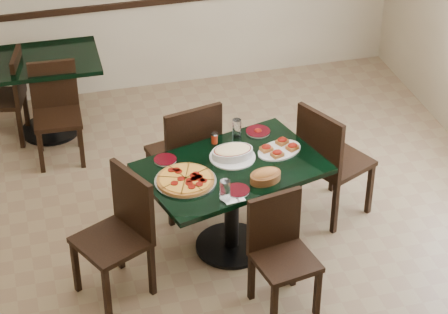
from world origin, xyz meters
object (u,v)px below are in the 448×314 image
object	(u,v)px
main_table	(232,187)
chair_far	(187,151)
chair_near	(280,247)
back_chair_left	(9,92)
bread_basket	(265,176)
back_chair_near	(56,107)
bruschetta_platter	(279,149)
chair_right	(329,157)
chair_left	(121,228)
pepperoni_pizza	(185,180)
lasagna_casserole	(232,153)
back_table	(45,81)

from	to	relation	value
main_table	chair_far	xyz separation A→B (m)	(-0.21, 0.55, -0.00)
chair_near	back_chair_left	size ratio (longest dim) A/B	1.00
back_chair_left	bread_basket	xyz separation A→B (m)	(1.67, -2.29, 0.32)
back_chair_near	bruschetta_platter	size ratio (longest dim) A/B	2.07
chair_right	chair_left	distance (m)	1.75
bruschetta_platter	chair_near	bearing A→B (deg)	-128.49
chair_right	main_table	bearing A→B (deg)	78.41
main_table	bruschetta_platter	xyz separation A→B (m)	(0.39, 0.10, 0.21)
back_chair_near	back_chair_left	world-z (taller)	back_chair_near
chair_left	bread_basket	distance (m)	1.07
chair_near	back_chair_near	world-z (taller)	back_chair_near
pepperoni_pizza	chair_right	bearing A→B (deg)	14.39
pepperoni_pizza	lasagna_casserole	world-z (taller)	lasagna_casserole
chair_left	pepperoni_pizza	size ratio (longest dim) A/B	2.17
main_table	chair_near	distance (m)	0.67
lasagna_casserole	back_chair_near	bearing A→B (deg)	125.37
back_chair_left	bruschetta_platter	xyz separation A→B (m)	(1.89, -1.95, 0.30)
back_table	bruschetta_platter	size ratio (longest dim) A/B	2.40
chair_near	chair_right	distance (m)	1.08
main_table	chair_far	world-z (taller)	chair_far
chair_near	pepperoni_pizza	size ratio (longest dim) A/B	1.94
chair_far	bruschetta_platter	xyz separation A→B (m)	(0.60, -0.45, 0.21)
bruschetta_platter	main_table	bearing A→B (deg)	172.52
back_chair_near	pepperoni_pizza	xyz separation A→B (m)	(0.75, -1.77, 0.28)
back_table	back_chair_left	bearing A→B (deg)	-173.57
back_chair_near	back_table	bearing A→B (deg)	99.80
back_chair_near	chair_far	bearing A→B (deg)	-48.11
chair_near	back_chair_near	bearing A→B (deg)	108.69
chair_near	bruschetta_platter	xyz separation A→B (m)	(0.23, 0.74, 0.30)
back_chair_near	bread_basket	bearing A→B (deg)	-53.12
main_table	pepperoni_pizza	bearing A→B (deg)	-179.23
chair_right	pepperoni_pizza	xyz separation A→B (m)	(-1.20, -0.31, 0.21)
back_table	chair_left	world-z (taller)	chair_left
chair_far	chair_near	xyz separation A→B (m)	(0.37, -1.19, -0.09)
chair_far	back_chair_left	size ratio (longest dim) A/B	1.18
main_table	chair_left	distance (m)	0.89
main_table	back_chair_near	xyz separation A→B (m)	(-1.12, 1.66, -0.08)
chair_near	bruschetta_platter	distance (m)	0.83
main_table	bruschetta_platter	distance (m)	0.45
chair_near	chair_right	xyz separation A→B (m)	(0.67, 0.85, 0.08)
chair_near	chair_left	xyz separation A→B (m)	(-1.02, 0.42, 0.06)
chair_far	chair_near	bearing A→B (deg)	94.70
back_table	back_chair_left	distance (m)	0.33
back_chair_near	bread_basket	xyz separation A→B (m)	(1.30, -1.90, 0.30)
bruschetta_platter	back_chair_left	bearing A→B (deg)	112.49
chair_left	back_chair_near	bearing A→B (deg)	161.45
pepperoni_pizza	lasagna_casserole	xyz separation A→B (m)	(0.40, 0.21, 0.03)
chair_left	back_chair_left	size ratio (longest dim) A/B	1.12
back_chair_left	pepperoni_pizza	xyz separation A→B (m)	(1.13, -2.15, 0.29)
back_chair_near	lasagna_casserole	world-z (taller)	back_chair_near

